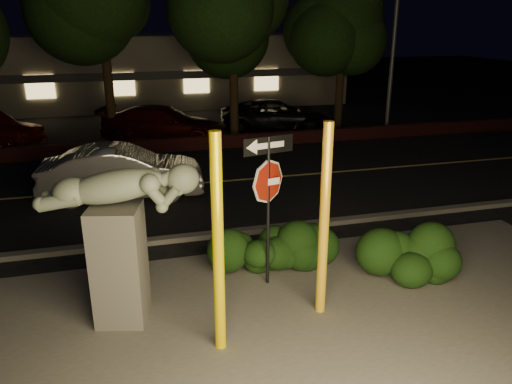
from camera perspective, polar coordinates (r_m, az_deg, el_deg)
ground at (r=18.48m, az=-8.13°, el=3.75°), size 90.00×90.00×0.00m
patio at (r=8.53m, az=1.80°, el=-15.38°), size 14.00×6.00×0.02m
road at (r=15.63m, az=-6.71°, el=0.97°), size 80.00×8.00×0.01m
lane_marking at (r=15.62m, az=-6.71°, el=1.01°), size 80.00×0.12×0.00m
curb at (r=11.82m, az=-3.69°, el=-4.76°), size 80.00×0.25×0.12m
brick_wall at (r=19.67m, az=-8.65°, el=5.41°), size 40.00×0.35×0.50m
parking_lot at (r=25.27m, az=-10.19°, el=7.80°), size 40.00×12.00×0.01m
building at (r=32.89m, az=-11.76°, el=13.78°), size 22.00×10.20×4.00m
tree_far_d at (r=23.10m, az=10.03°, el=20.29°), size 4.40×4.40×7.42m
yellow_pole_left at (r=7.29m, az=-4.35°, el=-6.31°), size 0.17×0.17×3.43m
yellow_pole_right at (r=8.28m, az=7.79°, el=-3.46°), size 0.17×0.17×3.36m
signpost at (r=8.98m, az=1.42°, el=1.13°), size 0.97×0.24×2.90m
sculpture at (r=8.29m, az=-15.41°, el=-3.94°), size 2.56×1.22×2.74m
hedge_center at (r=9.98m, az=-0.23°, el=-6.53°), size 2.19×1.63×1.03m
hedge_right at (r=10.36m, az=5.23°, el=-5.30°), size 1.91×1.31×1.14m
hedge_far_right at (r=10.17m, az=17.13°, el=-6.59°), size 1.71×1.14×1.14m
streetlight at (r=23.33m, az=15.33°, el=20.33°), size 1.38×0.60×9.39m
silver_sedan at (r=14.63m, az=-15.03°, el=2.19°), size 4.61×1.94×1.48m
parked_car_darkred at (r=21.27m, az=-10.61°, el=7.67°), size 5.44×3.51×1.47m
parked_car_dark at (r=23.07m, az=2.25°, el=8.76°), size 5.28×3.01×1.39m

